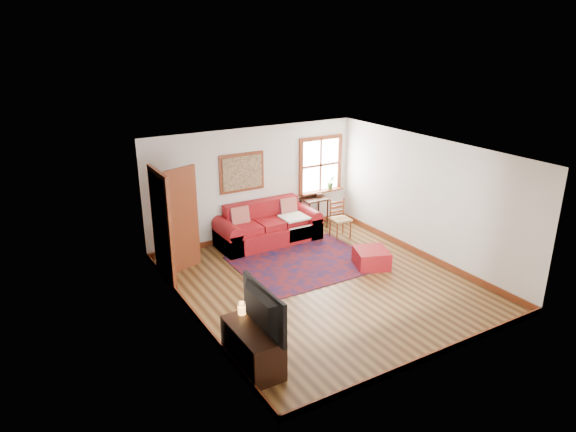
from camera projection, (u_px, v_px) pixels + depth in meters
ground at (323, 284)px, 9.54m from camera, size 5.50×5.50×0.00m
room_envelope at (324, 199)px, 8.99m from camera, size 5.04×5.54×2.52m
window at (322, 171)px, 12.13m from camera, size 1.18×0.20×1.38m
doorway at (172, 222)px, 9.56m from camera, size 0.89×1.08×2.14m
framed_artwork at (242, 173)px, 11.07m from camera, size 1.05×0.07×0.85m
persian_rug at (304, 263)px, 10.38m from camera, size 2.66×2.13×0.02m
red_leather_sofa at (268, 229)px, 11.34m from camera, size 2.28×0.94×0.89m
red_ottoman at (371, 258)px, 10.18m from camera, size 0.82×0.82×0.36m
side_table at (314, 203)px, 12.08m from camera, size 0.61×0.46×0.73m
ladder_back_chair at (339, 217)px, 11.58m from camera, size 0.44×0.42×0.87m
media_cabinet at (253, 347)px, 7.10m from camera, size 0.49×1.08×0.59m
television at (256, 311)px, 6.81m from camera, size 0.15×1.13×0.65m
candle_hurricane at (242, 309)px, 7.33m from camera, size 0.12×0.12×0.18m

